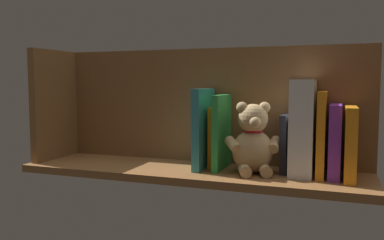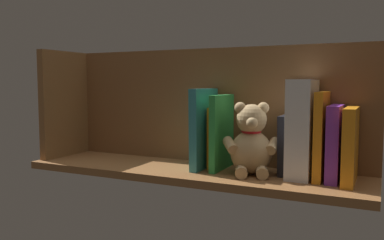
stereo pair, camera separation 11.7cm
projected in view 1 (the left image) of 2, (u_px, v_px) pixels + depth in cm
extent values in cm
cube|color=brown|center=(192.00, 172.00, 119.01)|extent=(101.68, 26.96, 2.20)
cube|color=brown|center=(204.00, 106.00, 127.83)|extent=(101.68, 1.50, 35.90)
cube|color=brown|center=(54.00, 105.00, 133.89)|extent=(2.40, 20.96, 35.90)
cube|color=orange|center=(350.00, 143.00, 104.89)|extent=(2.91, 16.81, 18.99)
cube|color=purple|center=(335.00, 141.00, 107.14)|extent=(3.06, 14.73, 19.40)
cube|color=orange|center=(322.00, 134.00, 108.17)|extent=(2.14, 14.69, 22.83)
cube|color=white|center=(303.00, 127.00, 109.61)|extent=(6.18, 14.72, 25.99)
cube|color=black|center=(285.00, 143.00, 113.47)|extent=(2.11, 11.10, 16.31)
ellipsoid|color=tan|center=(253.00, 151.00, 112.30)|extent=(14.20, 13.45, 12.07)
sphere|color=tan|center=(253.00, 119.00, 111.48)|extent=(8.30, 8.30, 8.30)
sphere|color=tan|center=(265.00, 108.00, 111.16)|extent=(3.21, 3.21, 3.21)
sphere|color=tan|center=(242.00, 108.00, 111.25)|extent=(3.21, 3.21, 3.21)
sphere|color=#DBB77F|center=(255.00, 122.00, 108.03)|extent=(3.21, 3.21, 3.21)
cylinder|color=tan|center=(274.00, 145.00, 110.53)|extent=(2.92, 5.97, 4.47)
cylinder|color=tan|center=(233.00, 145.00, 110.69)|extent=(5.94, 6.39, 4.47)
cylinder|color=tan|center=(265.00, 171.00, 107.55)|extent=(4.51, 5.33, 3.21)
cylinder|color=tan|center=(245.00, 171.00, 107.63)|extent=(4.51, 5.33, 3.21)
torus|color=red|center=(253.00, 131.00, 111.78)|extent=(7.01, 7.01, 0.94)
cube|color=green|center=(222.00, 132.00, 117.42)|extent=(1.79, 15.18, 21.69)
cube|color=orange|center=(216.00, 137.00, 120.61)|extent=(1.79, 10.60, 17.96)
cube|color=teal|center=(204.00, 128.00, 118.83)|extent=(2.53, 15.96, 23.48)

